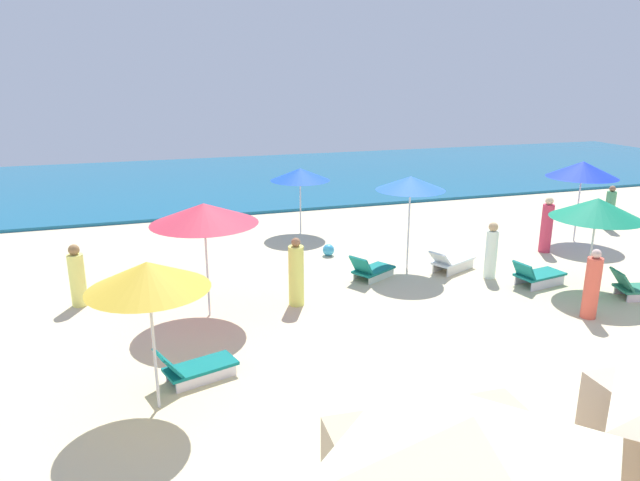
% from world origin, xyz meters
% --- Properties ---
extents(ground_plane, '(60.00, 60.00, 0.00)m').
position_xyz_m(ground_plane, '(0.00, 0.00, 0.00)').
color(ground_plane, beige).
extents(ocean, '(60.00, 15.46, 0.12)m').
position_xyz_m(ocean, '(0.00, 22.27, 0.06)').
color(ocean, '#145E84').
rests_on(ocean, ground_plane).
extents(umbrella_0, '(1.91, 1.91, 2.67)m').
position_xyz_m(umbrella_0, '(2.24, 6.81, 2.47)').
color(umbrella_0, silver).
rests_on(umbrella_0, ground_plane).
extents(lounge_chair_0_0, '(1.44, 1.17, 0.74)m').
position_xyz_m(lounge_chair_0_0, '(0.93, 6.35, 0.26)').
color(lounge_chair_0_0, silver).
rests_on(lounge_chair_0_0, ground_plane).
extents(lounge_chair_0_1, '(1.61, 1.13, 0.69)m').
position_xyz_m(lounge_chair_0_1, '(3.33, 6.26, 0.27)').
color(lounge_chair_0_1, silver).
rests_on(lounge_chair_0_1, ground_plane).
extents(umbrella_1, '(2.39, 2.39, 2.64)m').
position_xyz_m(umbrella_1, '(-3.55, 5.25, 2.41)').
color(umbrella_1, silver).
rests_on(umbrella_1, ground_plane).
extents(umbrella_2, '(1.95, 1.95, 2.57)m').
position_xyz_m(umbrella_2, '(-4.85, 1.67, 2.34)').
color(umbrella_2, silver).
rests_on(umbrella_2, ground_plane).
extents(lounge_chair_2_0, '(1.53, 0.96, 0.72)m').
position_xyz_m(lounge_chair_2_0, '(-4.18, 2.37, 0.25)').
color(lounge_chair_2_0, silver).
rests_on(lounge_chair_2_0, ground_plane).
extents(umbrella_5, '(2.03, 2.03, 2.27)m').
position_xyz_m(umbrella_5, '(0.39, 11.40, 2.06)').
color(umbrella_5, silver).
rests_on(umbrella_5, ground_plane).
extents(umbrella_6, '(2.22, 2.22, 2.65)m').
position_xyz_m(umbrella_6, '(8.80, 7.71, 2.39)').
color(umbrella_6, silver).
rests_on(umbrella_6, ground_plane).
extents(umbrella_7, '(2.23, 2.23, 2.41)m').
position_xyz_m(umbrella_7, '(5.95, 3.93, 2.14)').
color(umbrella_7, silver).
rests_on(umbrella_7, ground_plane).
extents(lounge_chair_7_0, '(1.56, 0.98, 0.73)m').
position_xyz_m(lounge_chair_7_0, '(6.76, 3.07, 0.26)').
color(lounge_chair_7_0, silver).
rests_on(lounge_chair_7_0, ground_plane).
extents(lounge_chair_7_1, '(1.49, 0.87, 0.71)m').
position_xyz_m(lounge_chair_7_1, '(4.91, 4.58, 0.28)').
color(lounge_chair_7_1, silver).
rests_on(lounge_chair_7_1, ground_plane).
extents(beachgoer_1, '(0.49, 0.49, 1.53)m').
position_xyz_m(beachgoer_1, '(-6.44, 6.78, 0.71)').
color(beachgoer_1, '#F9F473').
rests_on(beachgoer_1, ground_plane).
extents(beachgoer_3, '(0.46, 0.46, 1.57)m').
position_xyz_m(beachgoer_3, '(10.99, 8.56, 0.73)').
color(beachgoer_3, '#499665').
rests_on(beachgoer_3, ground_plane).
extents(beachgoer_4, '(0.47, 0.47, 1.74)m').
position_xyz_m(beachgoer_4, '(7.04, 6.98, 0.82)').
color(beachgoer_4, '#D43854').
rests_on(beachgoer_4, ground_plane).
extents(beachgoer_5, '(0.38, 0.38, 1.63)m').
position_xyz_m(beachgoer_5, '(4.69, 2.47, 0.76)').
color(beachgoer_5, '#E75946').
rests_on(beachgoer_5, ground_plane).
extents(beachgoer_6, '(0.49, 0.49, 1.68)m').
position_xyz_m(beachgoer_6, '(-1.47, 5.24, 0.78)').
color(beachgoer_6, '#E1E164').
rests_on(beachgoer_6, ground_plane).
extents(beachgoer_7, '(0.43, 0.43, 1.56)m').
position_xyz_m(beachgoer_7, '(4.06, 5.46, 0.74)').
color(beachgoer_7, white).
rests_on(beachgoer_7, ground_plane).
extents(beach_ball_1, '(0.36, 0.36, 0.36)m').
position_xyz_m(beach_ball_1, '(0.50, 8.66, 0.18)').
color(beach_ball_1, '#39A3CF').
rests_on(beach_ball_1, ground_plane).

